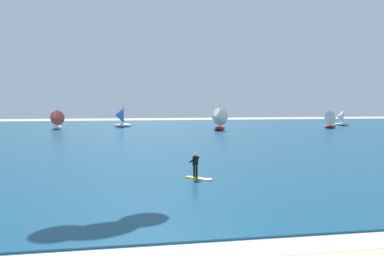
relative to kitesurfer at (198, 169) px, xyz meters
name	(u,v)px	position (x,y,z in m)	size (l,w,h in m)	color
ocean	(161,134)	(-0.01, 34.68, -0.65)	(160.00, 90.00, 0.10)	navy
shoreline_foam	(308,237)	(2.36, -10.40, -0.70)	(98.31, 2.75, 0.01)	white
kitesurfer	(198,169)	(0.00, 0.00, 0.00)	(1.79, 1.77, 1.67)	yellow
sailboat_center_horizon	(218,119)	(10.58, 39.44, 1.49)	(3.98, 4.07, 4.57)	maroon
sailboat_far_left	(120,117)	(-7.12, 50.86, 1.51)	(3.89, 3.27, 4.61)	white
sailboat_leading	(56,120)	(-18.63, 46.36, 1.21)	(3.06, 3.51, 3.96)	white
sailboat_mid_left	(332,119)	(33.95, 41.55, 1.13)	(3.37, 2.98, 3.79)	maroon
sailboat_near_shore	(340,118)	(40.16, 48.87, 1.07)	(3.29, 3.12, 3.66)	silver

